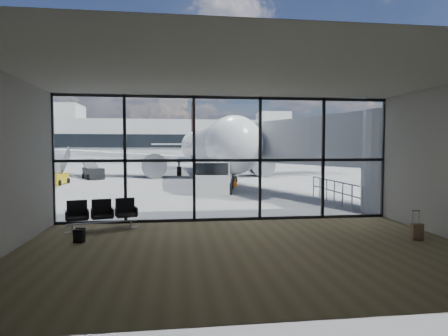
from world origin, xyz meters
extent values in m
plane|color=slate|center=(0.00, 40.00, 0.00)|extent=(220.00, 220.00, 0.00)
cube|color=brown|center=(0.00, -4.00, 0.01)|extent=(12.00, 8.00, 0.01)
cube|color=silver|center=(0.00, -4.00, 4.50)|extent=(12.00, 8.00, 0.02)
cube|color=#B7B7B2|center=(0.00, -8.00, 2.25)|extent=(12.00, 0.02, 4.50)
cube|color=white|center=(0.00, 0.00, 2.25)|extent=(12.00, 0.04, 4.50)
cube|color=black|center=(0.00, 0.00, 0.06)|extent=(12.00, 0.12, 0.10)
cube|color=black|center=(0.00, 0.00, 2.20)|extent=(12.00, 0.12, 0.10)
cube|color=black|center=(0.00, 0.00, 4.44)|extent=(12.00, 0.12, 0.10)
cube|color=black|center=(-6.00, 0.00, 2.25)|extent=(0.10, 0.12, 4.50)
cube|color=black|center=(-3.60, 0.00, 2.25)|extent=(0.10, 0.12, 4.50)
cube|color=black|center=(-1.20, 0.00, 2.25)|extent=(0.10, 0.12, 4.50)
cube|color=black|center=(1.20, 0.00, 2.25)|extent=(0.10, 0.12, 4.50)
cube|color=black|center=(3.60, 0.00, 2.25)|extent=(0.10, 0.12, 4.50)
cube|color=black|center=(6.00, 0.00, 2.25)|extent=(0.10, 0.12, 4.50)
cylinder|color=#989B9C|center=(7.20, 1.00, 2.10)|extent=(2.80, 2.80, 4.20)
cube|color=#989B9C|center=(4.55, 8.00, 3.00)|extent=(7.45, 14.81, 2.40)
cube|color=#989B9C|center=(1.90, 15.00, 3.00)|extent=(2.60, 2.20, 2.60)
cylinder|color=gray|center=(1.10, 15.00, 0.90)|extent=(0.20, 0.20, 1.80)
cylinder|color=gray|center=(2.70, 15.00, 0.90)|extent=(0.20, 0.20, 1.80)
cylinder|color=black|center=(1.90, 15.00, 0.25)|extent=(1.80, 0.56, 0.56)
cylinder|color=gray|center=(5.60, 0.80, 0.55)|extent=(0.06, 0.06, 1.10)
cylinder|color=gray|center=(5.60, 1.70, 0.55)|extent=(0.06, 0.06, 1.10)
cylinder|color=gray|center=(5.60, 2.60, 0.55)|extent=(0.06, 0.06, 1.10)
cylinder|color=gray|center=(5.60, 3.50, 0.55)|extent=(0.06, 0.06, 1.10)
cylinder|color=gray|center=(5.60, 4.40, 0.55)|extent=(0.06, 0.06, 1.10)
cylinder|color=gray|center=(5.60, 5.30, 0.55)|extent=(0.06, 0.06, 1.10)
cylinder|color=gray|center=(5.60, 6.20, 0.55)|extent=(0.06, 0.06, 1.10)
cylinder|color=gray|center=(5.60, 3.50, 1.08)|extent=(0.06, 5.40, 0.06)
cylinder|color=gray|center=(5.60, 3.50, 0.60)|extent=(0.06, 5.40, 0.06)
cube|color=#A3A29E|center=(0.00, 62.00, 4.00)|extent=(80.00, 12.00, 8.00)
cube|color=black|center=(0.00, 55.90, 4.00)|extent=(80.00, 0.20, 2.40)
cube|color=#A3A29E|center=(-25.00, 62.00, 9.50)|extent=(10.00, 8.00, 3.00)
cube|color=#A3A29E|center=(18.00, 62.00, 9.00)|extent=(6.00, 6.00, 2.00)
cylinder|color=#382619|center=(-39.00, 72.00, 1.53)|extent=(0.50, 0.50, 3.06)
sphere|color=black|center=(-39.00, 72.00, 5.27)|extent=(5.61, 5.61, 5.61)
cylinder|color=#382619|center=(-33.00, 72.00, 1.71)|extent=(0.50, 0.50, 3.42)
sphere|color=black|center=(-33.00, 72.00, 5.89)|extent=(6.27, 6.27, 6.27)
cylinder|color=#382619|center=(-27.00, 72.00, 1.35)|extent=(0.50, 0.50, 2.70)
sphere|color=black|center=(-27.00, 72.00, 4.65)|extent=(4.95, 4.95, 4.95)
cylinder|color=#382619|center=(-21.00, 72.00, 1.53)|extent=(0.50, 0.50, 3.06)
sphere|color=black|center=(-21.00, 72.00, 5.27)|extent=(5.61, 5.61, 5.61)
cylinder|color=#382619|center=(-15.00, 72.00, 1.71)|extent=(0.50, 0.50, 3.42)
sphere|color=black|center=(-15.00, 72.00, 5.89)|extent=(6.27, 6.27, 6.27)
cube|color=gray|center=(-4.20, -1.05, 0.25)|extent=(2.15, 0.63, 0.04)
cube|color=black|center=(-4.92, -1.24, 0.44)|extent=(0.74, 0.72, 0.08)
cube|color=black|center=(-4.99, -0.97, 0.70)|extent=(0.62, 0.22, 0.55)
cube|color=black|center=(-4.20, -1.05, 0.44)|extent=(0.74, 0.72, 0.08)
cube|color=black|center=(-4.27, -0.78, 0.70)|extent=(0.62, 0.22, 0.55)
cube|color=black|center=(-3.47, -0.87, 0.44)|extent=(0.74, 0.72, 0.08)
cube|color=black|center=(-3.54, -0.60, 0.70)|extent=(0.62, 0.22, 0.55)
cylinder|color=gray|center=(-5.07, -1.28, 0.12)|extent=(0.06, 0.06, 0.25)
cylinder|color=gray|center=(-3.33, -0.83, 0.12)|extent=(0.06, 0.06, 0.25)
cube|color=black|center=(-4.52, -2.65, 0.19)|extent=(0.31, 0.23, 0.38)
cube|color=black|center=(-4.55, -2.75, 0.19)|extent=(0.23, 0.10, 0.26)
cylinder|color=black|center=(-4.50, -2.57, 0.38)|extent=(0.27, 0.13, 0.07)
cube|color=brown|center=(4.98, -3.57, 0.25)|extent=(0.34, 0.24, 0.47)
cube|color=brown|center=(4.97, -3.67, 0.25)|extent=(0.26, 0.07, 0.35)
cylinder|color=gray|center=(4.91, -3.47, 0.65)|extent=(0.02, 0.02, 0.39)
cylinder|color=gray|center=(5.08, -3.50, 0.65)|extent=(0.02, 0.02, 0.39)
cube|color=black|center=(5.00, -3.49, 0.84)|extent=(0.21, 0.06, 0.02)
cylinder|color=black|center=(4.91, -3.47, 0.03)|extent=(0.03, 0.06, 0.05)
cylinder|color=black|center=(5.08, -3.50, 0.03)|extent=(0.03, 0.06, 0.05)
cylinder|color=silver|center=(1.09, 22.65, 2.83)|extent=(4.45, 28.44, 3.50)
sphere|color=silver|center=(1.57, 8.49, 2.83)|extent=(3.50, 3.50, 3.50)
cone|color=silver|center=(0.53, 39.18, 3.12)|extent=(3.68, 5.78, 3.50)
cube|color=black|center=(1.55, 9.06, 3.31)|extent=(2.12, 1.20, 0.47)
cube|color=silver|center=(-6.97, 23.33, 2.03)|extent=(14.51, 7.01, 1.12)
cylinder|color=black|center=(-3.79, 21.54, 1.09)|extent=(2.09, 3.28, 1.98)
cube|color=silver|center=(-2.47, 38.60, 3.21)|extent=(5.41, 2.58, 0.17)
cube|color=silver|center=(9.08, 23.87, 2.03)|extent=(14.42, 7.85, 1.12)
cylinder|color=black|center=(6.03, 21.87, 1.09)|extent=(2.09, 3.28, 1.98)
cube|color=silver|center=(3.57, 38.81, 3.21)|extent=(5.45, 2.90, 0.17)
cube|color=#4F0B0D|center=(0.53, 39.18, 6.24)|extent=(0.40, 3.60, 5.67)
cylinder|color=gray|center=(1.50, 10.38, 0.66)|extent=(0.19, 0.19, 1.32)
cylinder|color=black|center=(1.50, 10.38, 0.33)|extent=(0.26, 0.67, 0.66)
cylinder|color=black|center=(-1.57, 23.04, 0.43)|extent=(0.46, 0.92, 0.91)
cylinder|color=black|center=(3.72, 23.21, 0.43)|extent=(0.46, 0.92, 0.91)
cube|color=silver|center=(0.48, 9.14, 0.97)|extent=(2.70, 4.72, 1.93)
cube|color=black|center=(0.18, 7.53, 1.50)|extent=(2.02, 1.47, 0.68)
cylinder|color=black|center=(-0.73, 7.89, 0.34)|extent=(0.36, 0.71, 0.68)
cylinder|color=black|center=(1.17, 7.54, 0.34)|extent=(0.36, 0.71, 0.68)
cylinder|color=black|center=(-0.21, 10.75, 0.34)|extent=(0.36, 0.71, 0.68)
cylinder|color=black|center=(1.69, 10.40, 0.34)|extent=(0.36, 0.71, 0.68)
cube|color=black|center=(-8.96, 20.05, 0.50)|extent=(2.30, 3.00, 0.91)
cube|color=black|center=(-9.41, 21.03, 1.18)|extent=(1.94, 2.51, 0.93)
cylinder|color=black|center=(-9.15, 18.96, 0.23)|extent=(0.36, 0.49, 0.45)
cylinder|color=black|center=(-8.00, 19.49, 0.23)|extent=(0.36, 0.49, 0.45)
cylinder|color=black|center=(-9.91, 20.60, 0.23)|extent=(0.36, 0.49, 0.45)
cylinder|color=black|center=(-8.76, 21.14, 0.23)|extent=(0.36, 0.49, 0.45)
cube|color=#BA9915|center=(-10.73, 15.04, 0.42)|extent=(1.59, 2.68, 0.75)
cube|color=gray|center=(-10.70, 15.80, 1.51)|extent=(1.39, 2.18, 1.39)
cylinder|color=black|center=(-11.51, 14.13, 0.21)|extent=(0.20, 0.42, 0.41)
cylinder|color=black|center=(-10.00, 14.08, 0.21)|extent=(0.20, 0.42, 0.41)
cylinder|color=black|center=(-11.45, 16.01, 0.21)|extent=(0.20, 0.42, 0.41)
cylinder|color=black|center=(-9.94, 15.96, 0.21)|extent=(0.20, 0.42, 0.41)
cube|color=orange|center=(2.17, 11.94, 0.01)|extent=(0.41, 0.41, 0.03)
cone|color=orange|center=(2.17, 11.94, 0.29)|extent=(0.39, 0.39, 0.58)
cube|color=#FF4D0D|center=(2.01, 15.30, 0.01)|extent=(0.41, 0.41, 0.03)
cone|color=#FF4D0D|center=(2.01, 15.30, 0.29)|extent=(0.39, 0.39, 0.58)
camera|label=1|loc=(-1.83, -13.35, 2.63)|focal=30.00mm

